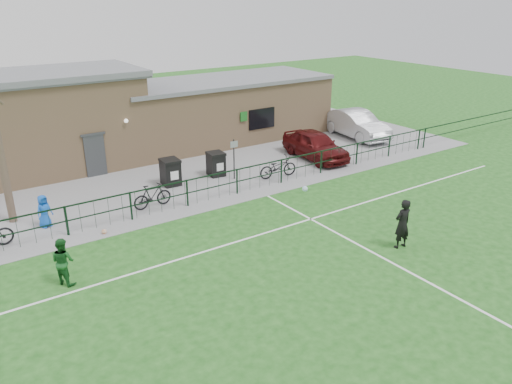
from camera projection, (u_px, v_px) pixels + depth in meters
ground at (343, 277)px, 16.04m from camera, size 90.00×90.00×0.00m
paving_strip at (166, 166)px, 26.42m from camera, size 34.00×13.00×0.02m
pitch_line_touch at (220, 200)px, 22.04m from camera, size 28.00×0.10×0.01m
pitch_line_mid at (271, 231)px, 19.12m from camera, size 28.00×0.10×0.01m
pitch_line_perp at (386, 260)px, 17.08m from camera, size 0.10×16.00×0.01m
perimeter_fence at (218, 186)px, 21.97m from camera, size 28.00×0.10×1.20m
wheelie_bin_left at (170, 173)px, 23.56m from camera, size 0.83×0.93×1.18m
wheelie_bin_right at (216, 165)px, 24.81m from camera, size 0.80×0.89×1.10m
sign_post at (234, 159)px, 24.15m from camera, size 0.06×0.06×2.00m
car_maroon at (315, 145)px, 27.31m from camera, size 2.14×4.63×1.54m
car_silver at (356, 124)px, 31.39m from camera, size 2.35×5.25×1.67m
bicycle_d at (152, 196)px, 21.06m from camera, size 1.74×0.57×1.03m
bicycle_e at (278, 167)px, 24.55m from camera, size 2.06×0.95×1.04m
spectator_child at (44, 211)px, 19.24m from camera, size 0.76×0.64×1.31m
goalkeeper_kick at (400, 223)px, 17.63m from camera, size 2.01×3.90×1.84m
outfield_player at (63, 261)px, 15.43m from camera, size 0.88×0.94×1.55m
ball_ground at (104, 232)px, 18.88m from camera, size 0.19×0.19×0.19m
clubhouse at (126, 116)px, 27.45m from camera, size 24.25×5.40×4.96m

